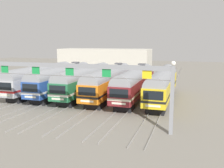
# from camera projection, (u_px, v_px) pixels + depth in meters

# --- Properties ---
(ground_plane) EXTENTS (160.00, 160.00, 0.00)m
(ground_plane) POSITION_uv_depth(u_px,v_px,m) (97.00, 97.00, 41.11)
(ground_plane) COLOR gray
(track_bed) EXTENTS (21.72, 70.00, 0.15)m
(track_bed) POSITION_uv_depth(u_px,v_px,m) (124.00, 81.00, 57.10)
(track_bed) COLOR gray
(track_bed) RESTS_ON ground
(commuter_train_stainless) EXTENTS (2.88, 18.06, 4.77)m
(commuter_train_stainless) POSITION_uv_depth(u_px,v_px,m) (41.00, 78.00, 43.63)
(commuter_train_stainless) COLOR #B2B5BA
(commuter_train_stainless) RESTS_ON ground
(commuter_train_blue) EXTENTS (2.88, 18.06, 5.05)m
(commuter_train_blue) POSITION_uv_depth(u_px,v_px,m) (63.00, 79.00, 42.45)
(commuter_train_blue) COLOR #284C9E
(commuter_train_blue) RESTS_ON ground
(commuter_train_green) EXTENTS (2.88, 18.06, 4.77)m
(commuter_train_green) POSITION_uv_depth(u_px,v_px,m) (85.00, 80.00, 41.26)
(commuter_train_green) COLOR #236B42
(commuter_train_green) RESTS_ON ground
(commuter_train_orange) EXTENTS (2.88, 18.06, 5.05)m
(commuter_train_orange) POSITION_uv_depth(u_px,v_px,m) (110.00, 81.00, 40.07)
(commuter_train_orange) COLOR orange
(commuter_train_orange) RESTS_ON ground
(commuter_train_maroon) EXTENTS (2.88, 18.06, 5.05)m
(commuter_train_maroon) POSITION_uv_depth(u_px,v_px,m) (135.00, 82.00, 38.88)
(commuter_train_maroon) COLOR maroon
(commuter_train_maroon) RESTS_ON ground
(commuter_train_yellow) EXTENTS (2.88, 18.06, 4.77)m
(commuter_train_yellow) POSITION_uv_depth(u_px,v_px,m) (162.00, 83.00, 37.69)
(commuter_train_yellow) COLOR gold
(commuter_train_yellow) RESTS_ON ground
(catenary_gantry) EXTENTS (25.46, 0.44, 6.97)m
(catenary_gantry) POSITION_uv_depth(u_px,v_px,m) (52.00, 74.00, 27.52)
(catenary_gantry) COLOR gray
(catenary_gantry) RESTS_ON ground
(maintenance_building) EXTENTS (28.80, 10.00, 6.31)m
(maintenance_building) POSITION_uv_depth(u_px,v_px,m) (105.00, 59.00, 83.15)
(maintenance_building) COLOR beige
(maintenance_building) RESTS_ON ground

